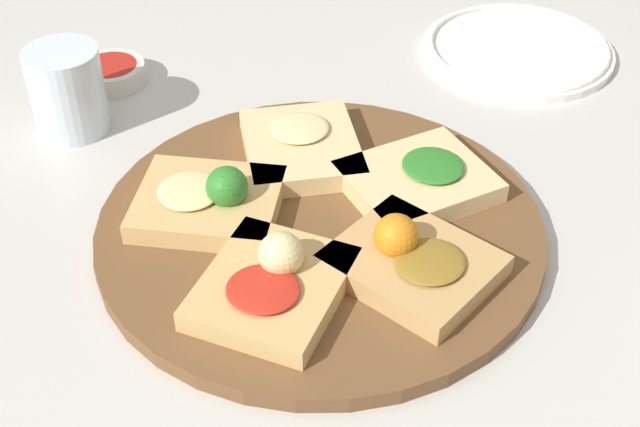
% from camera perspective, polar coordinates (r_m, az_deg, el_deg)
% --- Properties ---
extents(ground_plane, '(3.00, 3.00, 0.00)m').
position_cam_1_polar(ground_plane, '(0.88, 0.00, -1.39)').
color(ground_plane, beige).
extents(serving_board, '(0.44, 0.44, 0.02)m').
position_cam_1_polar(serving_board, '(0.87, 0.00, -0.97)').
color(serving_board, brown).
rests_on(serving_board, ground_plane).
extents(focaccia_slice_0, '(0.16, 0.17, 0.03)m').
position_cam_1_polar(focaccia_slice_0, '(0.90, 6.34, 2.14)').
color(focaccia_slice_0, '#E5C689').
rests_on(focaccia_slice_0, serving_board).
extents(focaccia_slice_1, '(0.15, 0.13, 0.03)m').
position_cam_1_polar(focaccia_slice_1, '(0.95, -1.20, 4.32)').
color(focaccia_slice_1, '#E5C689').
rests_on(focaccia_slice_1, serving_board).
extents(focaccia_slice_2, '(0.15, 0.16, 0.05)m').
position_cam_1_polar(focaccia_slice_2, '(0.87, -7.09, 0.86)').
color(focaccia_slice_2, tan).
rests_on(focaccia_slice_2, serving_board).
extents(focaccia_slice_3, '(0.18, 0.17, 0.05)m').
position_cam_1_polar(focaccia_slice_3, '(0.78, -3.03, -4.45)').
color(focaccia_slice_3, tan).
rests_on(focaccia_slice_3, serving_board).
extents(focaccia_slice_4, '(0.18, 0.18, 0.05)m').
position_cam_1_polar(focaccia_slice_4, '(0.81, 5.87, -2.98)').
color(focaccia_slice_4, tan).
rests_on(focaccia_slice_4, serving_board).
extents(plate_left, '(0.24, 0.24, 0.02)m').
position_cam_1_polar(plate_left, '(1.20, 12.55, 10.25)').
color(plate_left, white).
rests_on(plate_left, ground_plane).
extents(water_glass, '(0.08, 0.08, 0.10)m').
position_cam_1_polar(water_glass, '(1.04, -15.88, 7.58)').
color(water_glass, silver).
rests_on(water_glass, ground_plane).
extents(dipping_bowl, '(0.08, 0.08, 0.03)m').
position_cam_1_polar(dipping_bowl, '(1.13, -13.21, 8.74)').
color(dipping_bowl, silver).
rests_on(dipping_bowl, ground_plane).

